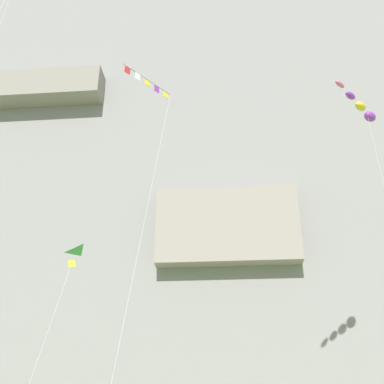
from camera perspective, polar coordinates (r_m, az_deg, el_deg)
name	(u,v)px	position (r m, az deg, el deg)	size (l,w,h in m)	color
cliff_face	(225,164)	(79.16, 4.04, 3.45)	(180.00, 34.75, 84.84)	gray
kite_delta_high_left	(63,265)	(25.97, -15.45, -8.53)	(1.68, 2.94, 10.55)	green
kite_banner_upper_right	(145,110)	(25.93, -5.72, 9.86)	(2.26, 2.85, 20.03)	black
kite_windsock_mid_center	(361,107)	(42.10, 19.88, 9.64)	(4.53, 6.01, 27.10)	purple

